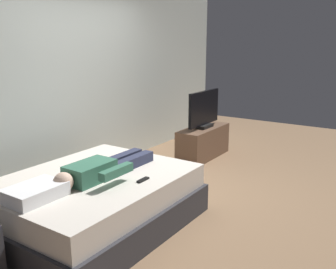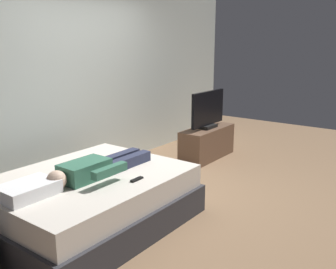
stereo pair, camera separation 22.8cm
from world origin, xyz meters
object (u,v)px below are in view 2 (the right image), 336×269
Objects in this scene: pillow at (28,190)px; tv_stand at (207,143)px; bed at (89,200)px; remote at (137,179)px; tv at (208,110)px; person at (96,168)px.

tv_stand is at bearing 3.68° from pillow.
pillow is (-0.67, -0.00, 0.34)m from bed.
tv is at bearing 15.80° from remote.
tv reaches higher than pillow.
person is at bearing -173.41° from tv_stand.
tv is at bearing 3.68° from pillow.
remote is (0.15, -0.40, -0.07)m from person.
tv_stand is at bearing 6.59° from person.
pillow is at bearing -176.32° from tv_stand.
tv_stand is (2.67, 0.31, -0.37)m from person.
pillow is at bearing 149.81° from remote.
remote reaches higher than bed.
bed reaches higher than tv_stand.
bed is 4.14× the size of pillow.
remote reaches higher than tv_stand.
person is 0.44m from remote.
tv is (2.52, 0.71, 0.24)m from remote.
person is at bearing -7.42° from pillow.
person reaches higher than remote.
bed is 0.37m from person.
pillow is 3.38m from tv.
pillow is at bearing 172.58° from person.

